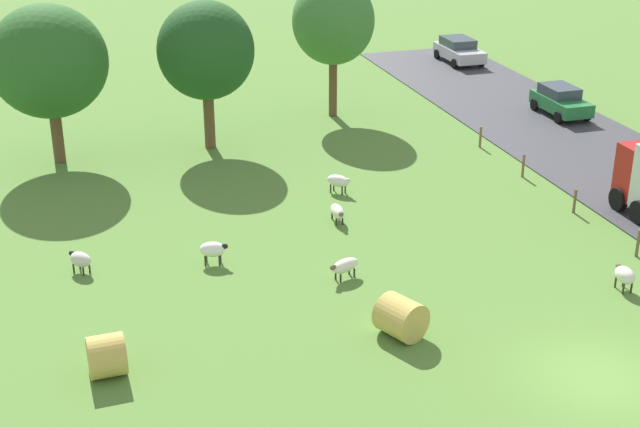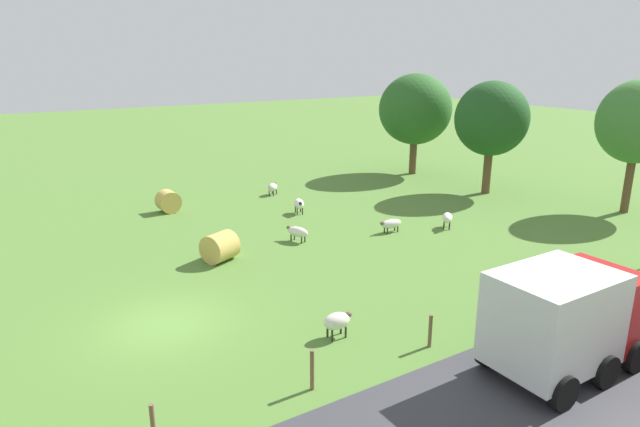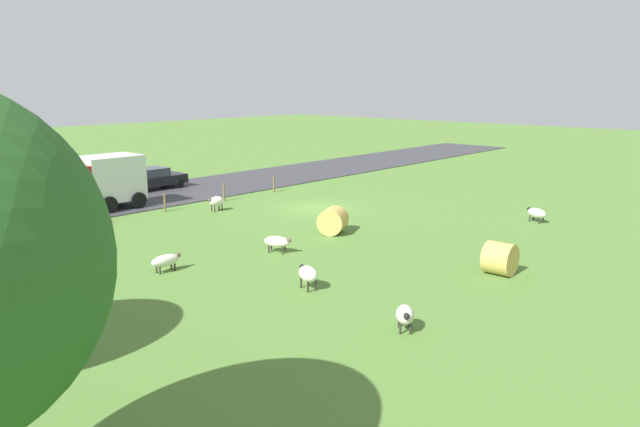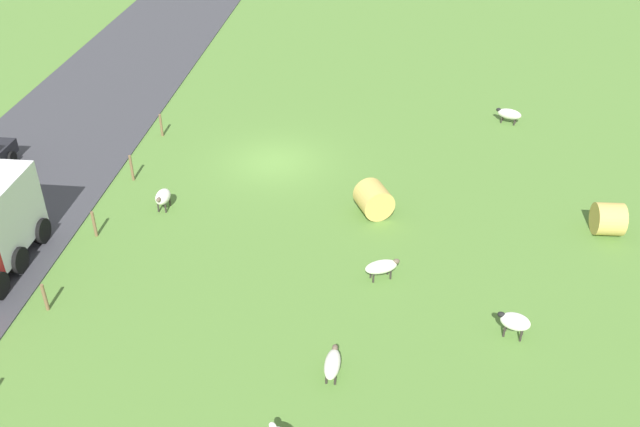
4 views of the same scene
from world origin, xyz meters
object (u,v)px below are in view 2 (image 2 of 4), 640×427
Objects in this scene: sheep_0 at (298,232)px; tree_1 at (415,109)px; sheep_2 at (447,218)px; tree_2 at (638,122)px; sheep_5 at (299,204)px; hay_bale_0 at (220,247)px; sheep_1 at (337,321)px; sheep_4 at (391,224)px; truck_0 at (565,317)px; sheep_3 at (273,187)px; hay_bale_1 at (168,201)px; tree_0 at (492,119)px.

sheep_0 is 0.17× the size of tree_1.
tree_2 reaches higher than sheep_2.
sheep_5 reaches higher than sheep_0.
hay_bale_0 reaches higher than sheep_0.
sheep_1 is 0.14× the size of tree_2.
sheep_4 is 13.41m from truck_0.
truck_0 is at bearing -17.95° from sheep_4.
sheep_1 is 6.78m from truck_0.
sheep_3 is 7.00m from hay_bale_1.
hay_bale_1 is 0.17× the size of tree_0.
tree_0 reaches higher than sheep_0.
sheep_2 is 0.15× the size of tree_1.
tree_1 reaches higher than hay_bale_0.
sheep_0 is 1.25× the size of sheep_1.
sheep_1 is at bearing -139.41° from truck_0.
sheep_2 is 0.88× the size of hay_bale_1.
hay_bale_0 is 0.17× the size of tree_2.
truck_0 is at bearing -32.49° from tree_1.
hay_bale_1 is at bearing -139.08° from sheep_4.
sheep_0 is at bearing -30.75° from sheep_5.
sheep_5 is 0.24× the size of truck_0.
tree_2 is (3.27, 10.94, 4.66)m from sheep_2.
tree_2 is (5.15, 22.94, 4.57)m from hay_bale_0.
tree_0 is (6.67, 19.17, 4.23)m from hay_bale_1.
sheep_4 is at bearing 22.43° from sheep_5.
hay_bale_0 is 1.03× the size of hay_bale_1.
hay_bale_0 is (9.34, -7.46, 0.14)m from sheep_3.
hay_bale_0 reaches higher than sheep_4.
sheep_0 is at bearing -106.62° from tree_2.
sheep_1 is (8.93, -3.66, 0.08)m from sheep_0.
hay_bale_1 is 0.17× the size of tree_1.
hay_bale_1 is (0.34, -6.99, 0.12)m from sheep_3.
hay_bale_1 reaches higher than sheep_3.
sheep_3 reaches higher than sheep_0.
sheep_3 is at bearing -171.31° from sheep_4.
tree_0 is 0.97× the size of tree_1.
truck_0 reaches higher than sheep_3.
sheep_5 is 7.61m from hay_bale_1.
tree_2 is (7.47, 3.29, 0.35)m from tree_0.
sheep_1 is 0.80× the size of sheep_4.
tree_0 reaches higher than sheep_4.
truck_0 is (23.15, -14.74, -3.12)m from tree_1.
sheep_1 is at bearing 3.81° from hay_bale_0.
sheep_5 is at bearing -141.23° from sheep_2.
hay_bale_1 is at bearing -87.20° from sheep_3.
tree_1 reaches higher than hay_bale_1.
sheep_2 is 3.14m from sheep_4.
tree_1 is (-9.14, 15.43, 4.37)m from sheep_0.
hay_bale_0 is at bearing -95.48° from sheep_4.
tree_1 reaches higher than sheep_5.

